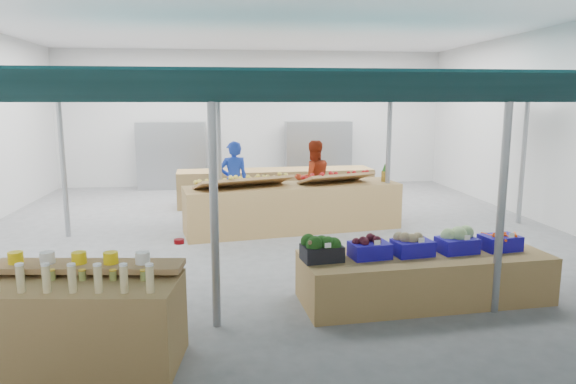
# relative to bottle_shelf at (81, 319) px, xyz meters

# --- Properties ---
(floor) EXTENTS (13.00, 13.00, 0.00)m
(floor) POSITION_rel_bottle_shelf_xyz_m (2.34, 4.73, -0.47)
(floor) COLOR slate
(floor) RESTS_ON ground
(hall) EXTENTS (13.00, 13.00, 13.00)m
(hall) POSITION_rel_bottle_shelf_xyz_m (2.34, 6.17, 2.17)
(hall) COLOR silver
(hall) RESTS_ON ground
(pole_grid) EXTENTS (10.00, 4.60, 3.00)m
(pole_grid) POSITION_rel_bottle_shelf_xyz_m (3.09, 2.98, 1.34)
(pole_grid) COLOR gray
(pole_grid) RESTS_ON floor
(awnings) EXTENTS (9.50, 7.08, 0.30)m
(awnings) POSITION_rel_bottle_shelf_xyz_m (3.09, 2.98, 2.31)
(awnings) COLOR #0A2A2E
(awnings) RESTS_ON pole_grid
(back_shelving_left) EXTENTS (2.00, 0.50, 2.00)m
(back_shelving_left) POSITION_rel_bottle_shelf_xyz_m (-0.16, 10.73, 0.53)
(back_shelving_left) COLOR #B23F33
(back_shelving_left) RESTS_ON floor
(back_shelving_right) EXTENTS (2.00, 0.50, 2.00)m
(back_shelving_right) POSITION_rel_bottle_shelf_xyz_m (4.34, 10.73, 0.53)
(back_shelving_right) COLOR #B23F33
(back_shelving_right) RESTS_ON floor
(bottle_shelf) EXTENTS (2.08, 1.39, 1.16)m
(bottle_shelf) POSITION_rel_bottle_shelf_xyz_m (0.00, 0.00, 0.00)
(bottle_shelf) COLOR olive
(bottle_shelf) RESTS_ON floor
(veg_counter) EXTENTS (3.36, 1.34, 0.64)m
(veg_counter) POSITION_rel_bottle_shelf_xyz_m (4.08, 1.22, -0.15)
(veg_counter) COLOR olive
(veg_counter) RESTS_ON floor
(fruit_counter) EXTENTS (4.55, 1.79, 0.95)m
(fruit_counter) POSITION_rel_bottle_shelf_xyz_m (2.83, 5.20, 0.00)
(fruit_counter) COLOR olive
(fruit_counter) RESTS_ON floor
(far_counter) EXTENTS (5.06, 1.26, 0.90)m
(far_counter) POSITION_rel_bottle_shelf_xyz_m (2.74, 8.01, -0.02)
(far_counter) COLOR olive
(far_counter) RESTS_ON floor
(vendor_left) EXTENTS (0.71, 0.53, 1.77)m
(vendor_left) POSITION_rel_bottle_shelf_xyz_m (1.63, 6.30, 0.41)
(vendor_left) COLOR #1C3AB6
(vendor_left) RESTS_ON floor
(vendor_right) EXTENTS (0.96, 0.81, 1.77)m
(vendor_right) POSITION_rel_bottle_shelf_xyz_m (3.43, 6.30, 0.41)
(vendor_right) COLOR #9A2B13
(vendor_right) RESTS_ON floor
(crate_broccoli) EXTENTS (0.55, 0.44, 0.35)m
(crate_broccoli) POSITION_rel_bottle_shelf_xyz_m (2.67, 1.11, 0.32)
(crate_broccoli) COLOR black
(crate_broccoli) RESTS_ON veg_counter
(crate_beets) EXTENTS (0.55, 0.44, 0.29)m
(crate_beets) POSITION_rel_bottle_shelf_xyz_m (3.31, 1.16, 0.30)
(crate_beets) COLOR #160D97
(crate_beets) RESTS_ON veg_counter
(crate_celeriac) EXTENTS (0.55, 0.44, 0.31)m
(crate_celeriac) POSITION_rel_bottle_shelf_xyz_m (3.90, 1.20, 0.31)
(crate_celeriac) COLOR #160D97
(crate_celeriac) RESTS_ON veg_counter
(crate_cabbage) EXTENTS (0.55, 0.44, 0.35)m
(crate_cabbage) POSITION_rel_bottle_shelf_xyz_m (4.54, 1.25, 0.32)
(crate_cabbage) COLOR #160D97
(crate_cabbage) RESTS_ON veg_counter
(crate_carrots) EXTENTS (0.55, 0.44, 0.29)m
(crate_carrots) POSITION_rel_bottle_shelf_xyz_m (5.17, 1.30, 0.28)
(crate_carrots) COLOR #160D97
(crate_carrots) RESTS_ON veg_counter
(sparrow) EXTENTS (0.12, 0.09, 0.11)m
(sparrow) POSITION_rel_bottle_shelf_xyz_m (2.53, 0.98, 0.41)
(sparrow) COLOR brown
(sparrow) RESTS_ON crate_broccoli
(pole_ribbon) EXTENTS (0.12, 0.12, 0.28)m
(pole_ribbon) POSITION_rel_bottle_shelf_xyz_m (0.94, 0.55, 0.61)
(pole_ribbon) COLOR #B30B14
(pole_ribbon) RESTS_ON pole_grid
(apple_heap_yellow) EXTENTS (2.02, 1.29, 0.27)m
(apple_heap_yellow) POSITION_rel_bottle_shelf_xyz_m (1.81, 4.92, 0.64)
(apple_heap_yellow) COLOR #997247
(apple_heap_yellow) RESTS_ON fruit_counter
(apple_heap_red) EXTENTS (1.65, 1.16, 0.27)m
(apple_heap_red) POSITION_rel_bottle_shelf_xyz_m (3.74, 5.25, 0.64)
(apple_heap_red) COLOR #997247
(apple_heap_red) RESTS_ON fruit_counter
(pineapple) EXTENTS (0.14, 0.14, 0.39)m
(pineapple) POSITION_rel_bottle_shelf_xyz_m (4.83, 5.44, 0.66)
(pineapple) COLOR #8C6019
(pineapple) RESTS_ON fruit_counter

